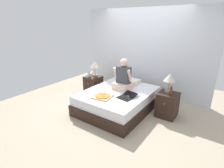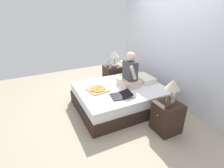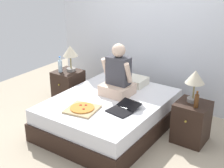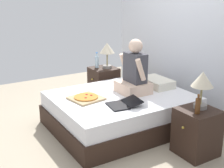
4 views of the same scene
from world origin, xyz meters
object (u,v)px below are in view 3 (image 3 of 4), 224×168
(lamp_on_left_nightstand, at_px, (70,53))
(person_seated, at_px, (118,76))
(water_bottle, at_px, (60,66))
(beer_bottle, at_px, (196,101))
(laptop, at_px, (123,109))
(nightstand_right, at_px, (191,122))
(bed, at_px, (109,114))
(pizza_box, at_px, (82,109))
(lamp_on_right_nightstand, at_px, (195,79))
(nightstand_left, at_px, (68,87))

(lamp_on_left_nightstand, bearing_deg, person_seated, -9.78)
(water_bottle, bearing_deg, lamp_on_left_nightstand, 49.40)
(beer_bottle, bearing_deg, laptop, -150.66)
(beer_bottle, bearing_deg, nightstand_right, 125.01)
(bed, height_order, person_seated, person_seated)
(nightstand_right, relative_size, person_seated, 0.74)
(bed, height_order, water_bottle, water_bottle)
(water_bottle, xyz_separation_m, person_seated, (1.21, -0.05, 0.08))
(beer_bottle, height_order, person_seated, person_seated)
(beer_bottle, xyz_separation_m, pizza_box, (-1.30, -0.77, -0.17))
(bed, bearing_deg, nightstand_right, 17.62)
(laptop, bearing_deg, lamp_on_right_nightstand, 40.06)
(water_bottle, relative_size, laptop, 0.60)
(laptop, bearing_deg, lamp_on_left_nightstand, 156.87)
(nightstand_right, relative_size, beer_bottle, 2.52)
(laptop, relative_size, pizza_box, 0.99)
(lamp_on_left_nightstand, relative_size, laptop, 0.99)
(bed, height_order, laptop, laptop)
(lamp_on_left_nightstand, height_order, nightstand_right, lamp_on_left_nightstand)
(lamp_on_left_nightstand, relative_size, person_seated, 0.58)
(water_bottle, bearing_deg, lamp_on_right_nightstand, 3.46)
(nightstand_right, bearing_deg, beer_bottle, -54.99)
(water_bottle, bearing_deg, laptop, -17.00)
(lamp_on_left_nightstand, xyz_separation_m, laptop, (1.46, -0.62, -0.40))
(bed, relative_size, nightstand_left, 3.33)
(bed, distance_m, water_bottle, 1.32)
(nightstand_right, height_order, pizza_box, nightstand_right)
(nightstand_right, bearing_deg, pizza_box, -144.88)
(nightstand_left, bearing_deg, nightstand_right, 0.00)
(water_bottle, bearing_deg, beer_bottle, -0.24)
(nightstand_left, height_order, beer_bottle, beer_bottle)
(bed, relative_size, water_bottle, 7.00)
(bed, height_order, pizza_box, pizza_box)
(lamp_on_left_nightstand, xyz_separation_m, pizza_box, (1.00, -0.92, -0.40))
(water_bottle, xyz_separation_m, nightstand_right, (2.35, 0.09, -0.40))
(lamp_on_right_nightstand, height_order, laptop, lamp_on_right_nightstand)
(nightstand_left, height_order, laptop, nightstand_left)
(nightstand_right, distance_m, beer_bottle, 0.40)
(lamp_on_right_nightstand, xyz_separation_m, pizza_box, (-1.20, -0.92, -0.40))
(nightstand_right, bearing_deg, nightstand_left, 180.00)
(person_seated, bearing_deg, nightstand_right, 6.96)
(person_seated, xyz_separation_m, laptop, (0.36, -0.43, -0.27))
(nightstand_left, relative_size, pizza_box, 1.25)
(nightstand_left, height_order, person_seated, person_seated)
(nightstand_left, height_order, pizza_box, nightstand_left)
(nightstand_right, relative_size, laptop, 1.27)
(nightstand_left, xyz_separation_m, beer_bottle, (2.34, -0.10, 0.39))
(lamp_on_left_nightstand, relative_size, lamp_on_right_nightstand, 1.00)
(person_seated, bearing_deg, water_bottle, 177.72)
(pizza_box, bearing_deg, nightstand_left, 140.10)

